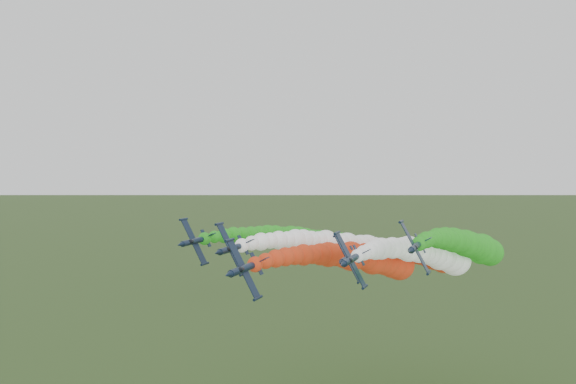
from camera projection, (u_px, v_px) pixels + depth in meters
name	position (u px, v px, depth m)	size (l,w,h in m)	color
jet_lead	(370.00, 260.00, 115.99)	(13.60, 73.24, 17.36)	#111E33
jet_inner_left	(354.00, 248.00, 127.92)	(13.87, 73.51, 17.63)	#111E33
jet_inner_right	(434.00, 255.00, 121.61)	(13.90, 73.54, 17.66)	#111E33
jet_outer_left	(316.00, 243.00, 137.00)	(13.48, 73.12, 17.24)	#111E33
jet_outer_right	(472.00, 246.00, 124.88)	(13.44, 73.08, 17.20)	#111E33
jet_trail	(424.00, 254.00, 135.53)	(13.81, 73.45, 17.57)	#111E33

